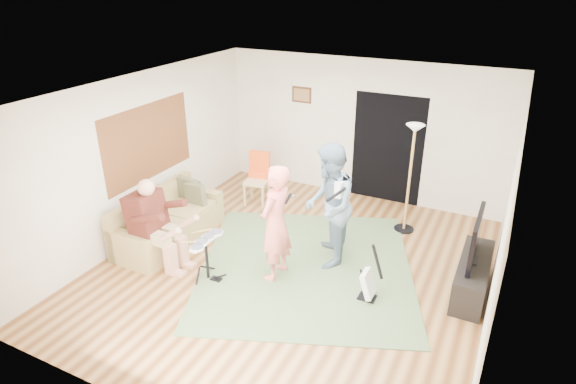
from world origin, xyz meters
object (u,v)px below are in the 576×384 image
Objects in this scene: sofa at (166,224)px; tv_cabinet at (473,276)px; drum_kit at (207,261)px; singer at (275,223)px; guitarist at (329,206)px; television at (476,238)px; torchiere_lamp at (412,160)px; dining_chair at (258,186)px; guitar_spare at (369,284)px.

tv_cabinet is at bearing 8.69° from sofa.
drum_kit is 1.15m from singer.
television is at bearing 73.99° from guitarist.
television is at bearing -47.56° from torchiere_lamp.
torchiere_lamp is at bearing 151.04° from singer.
tv_cabinet is at bearing 21.55° from drum_kit.
singer is (0.86, 0.51, 0.57)m from drum_kit.
torchiere_lamp is at bearing 30.56° from sofa.
torchiere_lamp is at bearing 133.59° from tv_cabinet.
dining_chair reaches higher than tv_cabinet.
torchiere_lamp is at bearing 130.27° from guitarist.
television reaches higher than dining_chair.
sofa is at bearing -91.07° from singer.
dining_chair reaches higher than drum_kit.
guitarist is (0.53, 0.70, 0.08)m from singer.
dining_chair is (-2.82, -0.17, -0.95)m from torchiere_lamp.
guitarist is 1.77m from torchiere_lamp.
singer is 2.85m from tv_cabinet.
drum_kit is 0.69× the size of dining_chair.
guitarist is at bearing 11.78° from sofa.
drum_kit is at bearing -86.64° from dining_chair.
singer is 0.92× the size of guitarist.
guitar_spare is at bearing -89.08° from torchiere_lamp.
sofa is 2.82m from guitarist.
television is at bearing -26.00° from dining_chair.
drum_kit is 3.66m from torchiere_lamp.
sofa is at bearing 153.25° from drum_kit.
torchiere_lamp is at bearing 50.78° from drum_kit.
singer reaches higher than sofa.
sofa is 1.99× the size of dining_chair.
television is (1.23, -1.34, -0.45)m from torchiere_lamp.
guitarist reaches higher than dining_chair.
guitarist is 2.07m from television.
guitarist is (1.39, 1.21, 0.65)m from drum_kit.
drum_kit is 3.76m from television.
guitar_spare reaches higher than sofa.
dining_chair is (-0.60, 2.55, 0.06)m from drum_kit.
singer is 1.99× the size of guitar_spare.
sofa is 2.03m from dining_chair.
drum_kit is at bearing -129.22° from torchiere_lamp.
dining_chair reaches higher than guitar_spare.
guitarist reaches higher than guitar_spare.
drum_kit is (1.29, -0.65, 0.03)m from sofa.
sofa is at bearing -119.75° from dining_chair.
sofa reaches higher than drum_kit.
torchiere_lamp is at bearing -6.42° from dining_chair.
singer is 1.76× the size of television.
singer reaches higher than guitar_spare.
singer reaches higher than dining_chair.
dining_chair is at bearing 164.05° from tv_cabinet.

